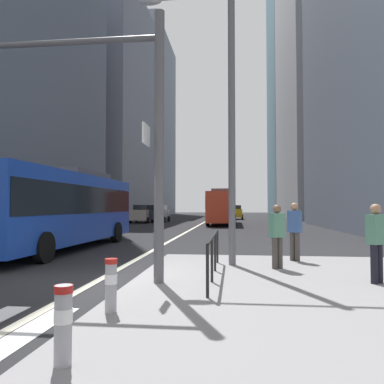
% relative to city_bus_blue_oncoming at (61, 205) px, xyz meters
% --- Properties ---
extents(ground_plane, '(160.00, 160.00, 0.00)m').
position_rel_city_bus_blue_oncoming_xyz_m(ground_plane, '(3.85, 13.95, -1.84)').
color(ground_plane, black).
extents(median_island, '(9.00, 10.00, 0.15)m').
position_rel_city_bus_blue_oncoming_xyz_m(median_island, '(9.35, -7.05, -1.76)').
color(median_island, gray).
rests_on(median_island, ground).
extents(lane_centre_line, '(0.20, 80.00, 0.01)m').
position_rel_city_bus_blue_oncoming_xyz_m(lane_centre_line, '(3.85, 23.95, -1.83)').
color(lane_centre_line, beige).
rests_on(lane_centre_line, ground).
extents(office_tower_left_mid, '(13.06, 19.56, 31.57)m').
position_rel_city_bus_blue_oncoming_xyz_m(office_tower_left_mid, '(-12.15, 36.71, 13.95)').
color(office_tower_left_mid, slate).
rests_on(office_tower_left_mid, ground).
extents(office_tower_left_far, '(11.34, 22.17, 37.39)m').
position_rel_city_bus_blue_oncoming_xyz_m(office_tower_left_far, '(-12.15, 60.92, 16.86)').
color(office_tower_left_far, slate).
rests_on(office_tower_left_far, ground).
extents(office_tower_right_mid, '(11.90, 22.72, 44.24)m').
position_rel_city_bus_blue_oncoming_xyz_m(office_tower_right_mid, '(20.85, 43.15, 20.28)').
color(office_tower_right_mid, '#9E9EA3').
rests_on(office_tower_right_mid, ground).
extents(office_tower_right_far, '(11.14, 18.20, 57.19)m').
position_rel_city_bus_blue_oncoming_xyz_m(office_tower_right_far, '(20.85, 67.63, 26.76)').
color(office_tower_right_far, slate).
rests_on(office_tower_right_far, ground).
extents(city_bus_blue_oncoming, '(2.83, 10.99, 3.40)m').
position_rel_city_bus_blue_oncoming_xyz_m(city_bus_blue_oncoming, '(0.00, 0.00, 0.00)').
color(city_bus_blue_oncoming, '#14389E').
rests_on(city_bus_blue_oncoming, ground).
extents(city_bus_red_receding, '(2.75, 11.24, 3.40)m').
position_rel_city_bus_blue_oncoming_xyz_m(city_bus_red_receding, '(6.01, 22.39, 0.00)').
color(city_bus_red_receding, red).
rests_on(city_bus_red_receding, ground).
extents(car_oncoming_mid, '(2.06, 4.41, 1.94)m').
position_rel_city_bus_blue_oncoming_xyz_m(car_oncoming_mid, '(-1.35, 26.97, -0.85)').
color(car_oncoming_mid, '#232838').
rests_on(car_oncoming_mid, ground).
extents(car_receding_near, '(2.14, 4.06, 1.94)m').
position_rel_city_bus_blue_oncoming_xyz_m(car_receding_near, '(6.11, 39.24, -0.85)').
color(car_receding_near, maroon).
rests_on(car_receding_near, ground).
extents(car_receding_far, '(2.07, 4.51, 1.94)m').
position_rel_city_bus_blue_oncoming_xyz_m(car_receding_far, '(7.40, 37.38, -0.85)').
color(car_receding_far, gold).
rests_on(car_receding_far, ground).
extents(car_oncoming_far, '(2.20, 4.50, 1.94)m').
position_rel_city_bus_blue_oncoming_xyz_m(car_oncoming_far, '(-2.86, 25.17, -0.85)').
color(car_oncoming_far, '#B2A899').
rests_on(car_oncoming_far, ground).
extents(traffic_signal_gantry, '(5.60, 0.65, 6.00)m').
position_rel_city_bus_blue_oncoming_xyz_m(traffic_signal_gantry, '(3.66, -6.81, 2.25)').
color(traffic_signal_gantry, '#515156').
rests_on(traffic_signal_gantry, median_island).
extents(street_lamp_post, '(5.50, 0.32, 8.00)m').
position_rel_city_bus_blue_oncoming_xyz_m(street_lamp_post, '(7.08, -4.15, 3.45)').
color(street_lamp_post, '#56565B').
rests_on(street_lamp_post, median_island).
extents(bollard_front, '(0.20, 0.20, 0.83)m').
position_rel_city_bus_blue_oncoming_xyz_m(bollard_front, '(5.35, -11.05, -1.22)').
color(bollard_front, '#99999E').
rests_on(bollard_front, median_island).
extents(bollard_left, '(0.20, 0.20, 0.83)m').
position_rel_city_bus_blue_oncoming_xyz_m(bollard_left, '(5.21, -9.11, -1.22)').
color(bollard_left, '#99999E').
rests_on(bollard_left, median_island).
extents(pedestrian_railing, '(0.06, 4.25, 0.98)m').
position_rel_city_bus_blue_oncoming_xyz_m(pedestrian_railing, '(6.65, -5.91, -0.96)').
color(pedestrian_railing, black).
rests_on(pedestrian_railing, median_island).
extents(pedestrian_waiting, '(0.45, 0.41, 1.71)m').
position_rel_city_bus_blue_oncoming_xyz_m(pedestrian_waiting, '(10.18, -6.36, -0.74)').
color(pedestrian_waiting, black).
rests_on(pedestrian_waiting, median_island).
extents(pedestrian_walking, '(0.45, 0.41, 1.76)m').
position_rel_city_bus_blue_oncoming_xyz_m(pedestrian_walking, '(8.97, -3.16, -0.70)').
color(pedestrian_walking, '#423D38').
rests_on(pedestrian_walking, median_island).
extents(pedestrian_far, '(0.45, 0.40, 1.70)m').
position_rel_city_bus_blue_oncoming_xyz_m(pedestrian_far, '(8.27, -4.67, -0.74)').
color(pedestrian_far, '#423D38').
rests_on(pedestrian_far, median_island).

